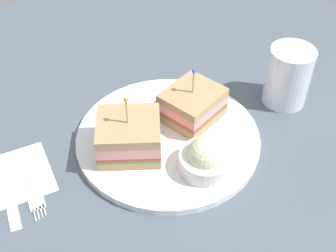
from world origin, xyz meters
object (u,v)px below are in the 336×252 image
at_px(sandwich_half_front, 192,105).
at_px(knife, 10,197).
at_px(napkin, 17,175).
at_px(fork, 34,191).
at_px(sandwich_half_back, 129,136).
at_px(drink_glass, 288,79).
at_px(coleslaw_bowl, 207,158).
at_px(plate, 168,138).

relative_size(sandwich_half_front, knife, 0.76).
relative_size(napkin, fork, 0.85).
distance_m(sandwich_half_back, fork, 0.16).
xyz_separation_m(sandwich_half_front, drink_glass, (-0.16, 0.06, 0.01)).
height_order(fork, knife, same).
distance_m(sandwich_half_back, napkin, 0.17).
height_order(sandwich_half_back, coleslaw_bowl, sandwich_half_back).
bearing_deg(sandwich_half_front, drink_glass, 161.01).
distance_m(sandwich_half_front, knife, 0.30).
bearing_deg(drink_glass, sandwich_half_front, -18.99).
height_order(napkin, fork, fork).
height_order(coleslaw_bowl, knife, coleslaw_bowl).
relative_size(plate, knife, 2.15).
distance_m(drink_glass, fork, 0.44).
xyz_separation_m(plate, coleslaw_bowl, (-0.00, 0.09, 0.03)).
height_order(sandwich_half_front, napkin, sandwich_half_front).
bearing_deg(drink_glass, knife, -11.77).
xyz_separation_m(coleslaw_bowl, napkin, (0.22, -0.17, -0.03)).
distance_m(sandwich_half_back, drink_glass, 0.29).
bearing_deg(sandwich_half_back, plate, 169.80).
xyz_separation_m(plate, drink_glass, (-0.22, 0.05, 0.04)).
xyz_separation_m(sandwich_half_back, napkin, (0.15, -0.07, -0.04)).
bearing_deg(coleslaw_bowl, plate, -88.47).
bearing_deg(sandwich_half_front, coleslaw_bowl, 60.28).
height_order(plate, drink_glass, drink_glass).
xyz_separation_m(sandwich_half_front, knife, (0.30, -0.04, -0.04)).
relative_size(coleslaw_bowl, knife, 0.58).
relative_size(coleslaw_bowl, fork, 0.62).
bearing_deg(fork, sandwich_half_back, 169.58).
height_order(sandwich_half_front, fork, sandwich_half_front).
distance_m(coleslaw_bowl, knife, 0.28).
distance_m(plate, knife, 0.25).
relative_size(sandwich_half_back, fork, 0.99).
distance_m(plate, sandwich_half_back, 0.07).
bearing_deg(coleslaw_bowl, napkin, -37.23).
height_order(sandwich_half_front, coleslaw_bowl, sandwich_half_front).
distance_m(drink_glass, knife, 0.47).
bearing_deg(knife, coleslaw_bowl, 150.91).
bearing_deg(plate, napkin, -20.36).
height_order(drink_glass, napkin, drink_glass).
bearing_deg(drink_glass, napkin, -16.21).
xyz_separation_m(plate, napkin, (0.22, -0.08, -0.01)).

